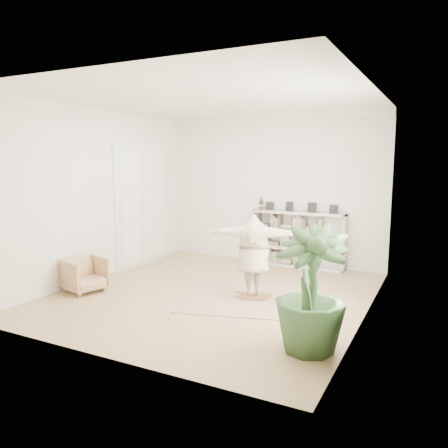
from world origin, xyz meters
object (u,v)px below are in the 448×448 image
rocker_board (253,296)px  armchair (85,275)px  person (254,253)px  houseplant (310,290)px  bookshelf (298,240)px

rocker_board → armchair: bearing=-177.4°
person → houseplant: (1.51, -1.65, -0.02)m
armchair → rocker_board: (3.09, 1.02, -0.26)m
person → houseplant: size_ratio=1.09×
houseplant → rocker_board: bearing=132.4°
armchair → bookshelf: bearing=-23.5°
houseplant → bookshelf: bearing=109.4°
houseplant → person: bearing=132.4°
bookshelf → person: size_ratio=1.21×
armchair → rocker_board: armchair is taller
armchair → rocker_board: size_ratio=1.40×
bookshelf → rocker_board: bearing=-89.1°
rocker_board → person: person is taller
armchair → houseplant: bearing=-82.6°
rocker_board → bookshelf: bearing=75.3°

